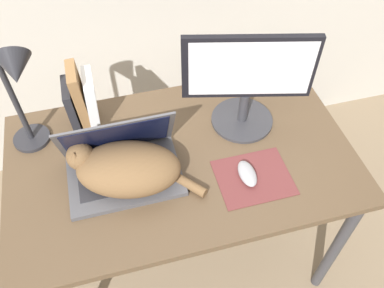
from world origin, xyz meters
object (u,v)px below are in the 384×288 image
object	(u,v)px
computer_mouse	(247,173)
cat	(126,168)
book_row	(82,101)
laptop	(123,164)
desk_lamp	(18,85)
external_monitor	(247,80)

from	to	relation	value
computer_mouse	cat	bearing A→B (deg)	167.72
computer_mouse	book_row	xyz separation A→B (m)	(-0.49, 0.39, 0.09)
laptop	desk_lamp	size ratio (longest dim) A/B	0.89
computer_mouse	laptop	bearing A→B (deg)	162.67
cat	computer_mouse	size ratio (longest dim) A/B	3.88
book_row	laptop	bearing A→B (deg)	-70.23
computer_mouse	desk_lamp	xyz separation A→B (m)	(-0.66, 0.33, 0.26)
laptop	cat	distance (m)	0.05
book_row	desk_lamp	xyz separation A→B (m)	(-0.17, -0.07, 0.17)
laptop	cat	bearing A→B (deg)	-79.38
laptop	external_monitor	distance (m)	0.51
desk_lamp	cat	bearing A→B (deg)	-41.87
cat	external_monitor	bearing A→B (deg)	19.56
cat	desk_lamp	world-z (taller)	desk_lamp
external_monitor	book_row	world-z (taller)	external_monitor
external_monitor	book_row	size ratio (longest dim) A/B	1.74
book_row	desk_lamp	size ratio (longest dim) A/B	0.60
cat	desk_lamp	size ratio (longest dim) A/B	1.01
computer_mouse	desk_lamp	size ratio (longest dim) A/B	0.26
laptop	desk_lamp	bearing A→B (deg)	142.31
cat	book_row	bearing A→B (deg)	108.65
laptop	book_row	world-z (taller)	book_row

